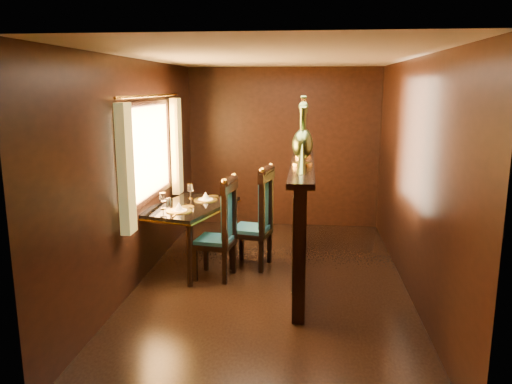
# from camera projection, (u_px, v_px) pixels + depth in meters

# --- Properties ---
(ground) EXTENTS (5.00, 5.00, 0.00)m
(ground) POSITION_uv_depth(u_px,v_px,m) (271.00, 282.00, 5.71)
(ground) COLOR black
(ground) RESTS_ON ground
(room_shell) EXTENTS (3.04, 5.04, 2.52)m
(room_shell) POSITION_uv_depth(u_px,v_px,m) (265.00, 145.00, 5.41)
(room_shell) COLOR black
(room_shell) RESTS_ON ground
(partition) EXTENTS (0.26, 2.70, 1.36)m
(partition) POSITION_uv_depth(u_px,v_px,m) (301.00, 216.00, 5.82)
(partition) COLOR black
(partition) RESTS_ON ground
(dining_table) EXTENTS (1.14, 1.50, 0.98)m
(dining_table) POSITION_uv_depth(u_px,v_px,m) (189.00, 211.00, 6.11)
(dining_table) COLOR black
(dining_table) RESTS_ON ground
(chair_left) EXTENTS (0.50, 0.52, 1.22)m
(chair_left) POSITION_uv_depth(u_px,v_px,m) (224.00, 226.00, 5.73)
(chair_left) COLOR black
(chair_left) RESTS_ON ground
(chair_right) EXTENTS (0.54, 0.56, 1.28)m
(chair_right) POSITION_uv_depth(u_px,v_px,m) (260.00, 215.00, 6.08)
(chair_right) COLOR black
(chair_right) RESTS_ON ground
(peacock_left) EXTENTS (0.23, 0.63, 0.74)m
(peacock_left) POSITION_uv_depth(u_px,v_px,m) (303.00, 131.00, 5.29)
(peacock_left) COLOR #1C5438
(peacock_left) RESTS_ON partition
(peacock_right) EXTENTS (0.21, 0.57, 0.67)m
(peacock_right) POSITION_uv_depth(u_px,v_px,m) (303.00, 130.00, 5.94)
(peacock_right) COLOR #1C5438
(peacock_right) RESTS_ON partition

